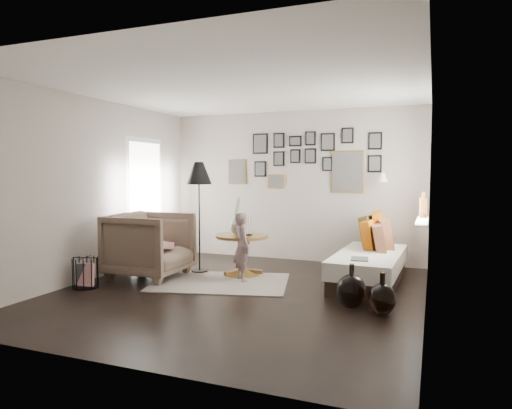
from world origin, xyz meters
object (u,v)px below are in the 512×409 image
at_px(daybed, 370,261).
at_px(child, 242,247).
at_px(pedestal_table, 242,256).
at_px(armchair, 150,245).
at_px(floor_lamp, 199,177).
at_px(magazine_basket, 85,273).
at_px(demijohn_small, 382,299).
at_px(vase, 237,223).
at_px(demijohn_large, 351,291).

distance_m(daybed, child, 1.81).
bearing_deg(pedestal_table, daybed, 7.59).
height_order(daybed, armchair, armchair).
relative_size(pedestal_table, daybed, 0.39).
bearing_deg(floor_lamp, magazine_basket, -124.15).
relative_size(pedestal_table, floor_lamp, 0.46).
xyz_separation_m(pedestal_table, magazine_basket, (-1.65, -1.44, -0.08)).
bearing_deg(demijohn_small, floor_lamp, 157.73).
height_order(vase, demijohn_small, vase).
height_order(demijohn_large, demijohn_small, demijohn_large).
distance_m(magazine_basket, child, 2.14).
bearing_deg(armchair, floor_lamp, -43.16).
height_order(vase, magazine_basket, vase).
bearing_deg(floor_lamp, demijohn_large, -22.73).
distance_m(floor_lamp, magazine_basket, 2.12).
distance_m(daybed, demijohn_small, 1.48).
bearing_deg(demijohn_large, floor_lamp, 157.27).
relative_size(daybed, child, 2.06).
relative_size(daybed, demijohn_small, 4.33).
relative_size(armchair, floor_lamp, 0.62).
bearing_deg(demijohn_large, pedestal_table, 149.24).
bearing_deg(child, armchair, 59.49).
height_order(pedestal_table, daybed, daybed).
height_order(pedestal_table, vase, vase).
relative_size(pedestal_table, child, 0.80).
relative_size(daybed, floor_lamp, 1.18).
relative_size(vase, demijohn_small, 1.20).
bearing_deg(magazine_basket, armchair, 62.11).
xyz_separation_m(armchair, magazine_basket, (-0.45, -0.84, -0.28)).
relative_size(demijohn_large, child, 0.52).
height_order(pedestal_table, child, child).
xyz_separation_m(floor_lamp, magazine_basket, (-0.96, -1.41, -1.26)).
bearing_deg(daybed, child, -159.34).
distance_m(daybed, magazine_basket, 3.89).
bearing_deg(daybed, pedestal_table, -170.17).
xyz_separation_m(floor_lamp, demijohn_small, (2.85, -1.17, -1.29)).
distance_m(floor_lamp, demijohn_small, 3.34).
bearing_deg(floor_lamp, daybed, 6.13).
bearing_deg(demijohn_small, pedestal_table, 151.00).
distance_m(vase, demijohn_large, 2.26).
height_order(vase, floor_lamp, floor_lamp).
height_order(daybed, demijohn_small, daybed).
bearing_deg(armchair, demijohn_small, -101.30).
relative_size(floor_lamp, demijohn_small, 3.68).
height_order(floor_lamp, demijohn_small, floor_lamp).
xyz_separation_m(floor_lamp, demijohn_large, (2.50, -1.05, -1.27)).
xyz_separation_m(pedestal_table, child, (0.14, -0.32, 0.20)).
relative_size(vase, armchair, 0.53).
height_order(armchair, magazine_basket, armchair).
bearing_deg(child, vase, -8.74).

